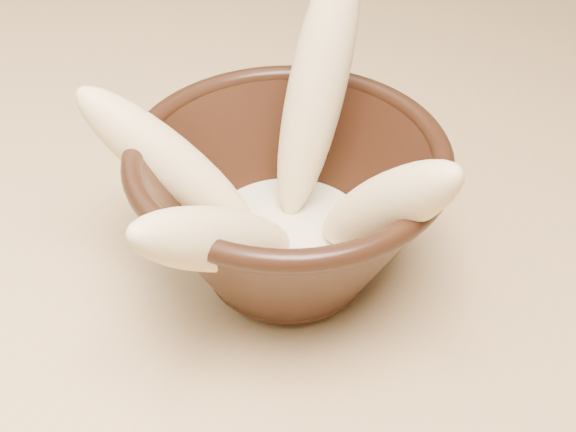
% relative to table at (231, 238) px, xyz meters
% --- Properties ---
extents(table, '(1.20, 0.80, 0.75)m').
position_rel_table_xyz_m(table, '(0.00, 0.00, 0.00)').
color(table, tan).
rests_on(table, ground).
extents(bowl, '(0.19, 0.19, 0.10)m').
position_rel_table_xyz_m(bowl, '(0.09, -0.09, 0.14)').
color(bowl, black).
rests_on(bowl, table).
extents(milk_puddle, '(0.11, 0.11, 0.01)m').
position_rel_table_xyz_m(milk_puddle, '(0.09, -0.09, 0.11)').
color(milk_puddle, beige).
rests_on(milk_puddle, bowl).
extents(banana_upright, '(0.05, 0.10, 0.17)m').
position_rel_table_xyz_m(banana_upright, '(0.09, -0.05, 0.20)').
color(banana_upright, '#ECCB8B').
rests_on(banana_upright, bowl).
extents(banana_left, '(0.13, 0.06, 0.12)m').
position_rel_table_xyz_m(banana_left, '(0.03, -0.11, 0.16)').
color(banana_left, '#ECCB8B').
rests_on(banana_left, bowl).
extents(banana_right, '(0.12, 0.08, 0.12)m').
position_rel_table_xyz_m(banana_right, '(0.16, -0.10, 0.17)').
color(banana_right, '#ECCB8B').
rests_on(banana_right, bowl).
extents(banana_front, '(0.06, 0.14, 0.12)m').
position_rel_table_xyz_m(banana_front, '(0.08, -0.16, 0.16)').
color(banana_front, '#ECCB8B').
rests_on(banana_front, bowl).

